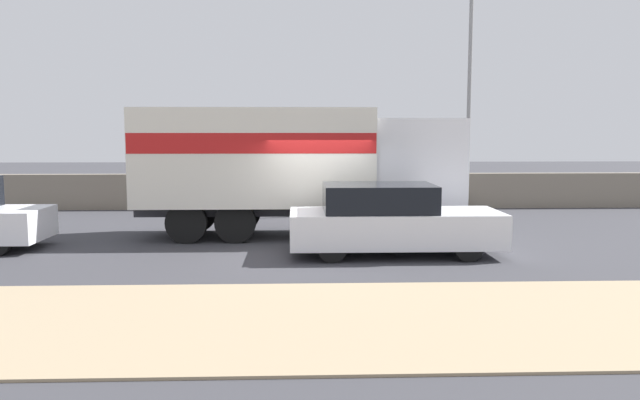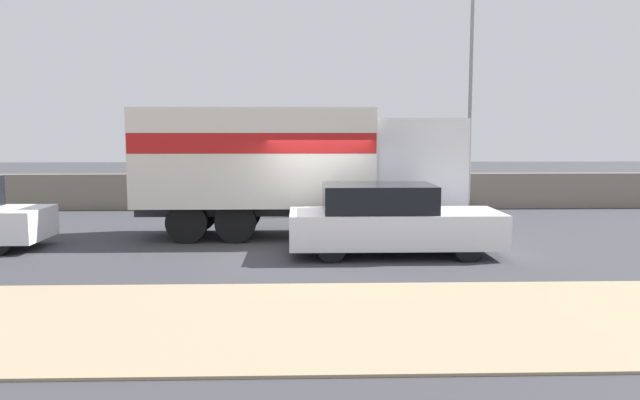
{
  "view_description": "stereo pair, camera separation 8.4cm",
  "coord_description": "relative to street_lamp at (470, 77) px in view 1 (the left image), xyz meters",
  "views": [
    {
      "loc": [
        -0.53,
        -13.72,
        2.73
      ],
      "look_at": [
        0.0,
        0.98,
        1.08
      ],
      "focal_mm": 35.0,
      "sensor_mm": 36.0,
      "label": 1
    },
    {
      "loc": [
        -0.44,
        -13.73,
        2.73
      ],
      "look_at": [
        0.0,
        0.98,
        1.08
      ],
      "focal_mm": 35.0,
      "sensor_mm": 36.0,
      "label": 2
    }
  ],
  "objects": [
    {
      "name": "stone_wall_backdrop",
      "position": [
        -5.32,
        0.4,
        -3.9
      ],
      "size": [
        60.0,
        0.35,
        1.22
      ],
      "color": "gray",
      "rests_on": "ground_plane"
    },
    {
      "name": "box_truck",
      "position": [
        -6.0,
        -5.3,
        -2.57
      ],
      "size": [
        8.18,
        2.4,
        3.27
      ],
      "color": "silver",
      "rests_on": "ground_plane"
    },
    {
      "name": "ground_plane",
      "position": [
        -5.32,
        -7.53,
        -4.51
      ],
      "size": [
        80.0,
        80.0,
        0.0
      ],
      "primitive_type": "plane",
      "color": "#38383D"
    },
    {
      "name": "dirt_shoulder_foreground",
      "position": [
        -5.32,
        -12.56,
        -4.49
      ],
      "size": [
        60.0,
        4.14,
        0.04
      ],
      "color": "#9E896B",
      "rests_on": "ground_plane"
    },
    {
      "name": "car_hatchback",
      "position": [
        -3.82,
        -7.8,
        -3.75
      ],
      "size": [
        4.59,
        1.79,
        1.56
      ],
      "color": "silver",
      "rests_on": "ground_plane"
    },
    {
      "name": "street_lamp",
      "position": [
        0.0,
        0.0,
        0.0
      ],
      "size": [
        0.56,
        0.28,
        7.9
      ],
      "color": "gray",
      "rests_on": "ground_plane"
    }
  ]
}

